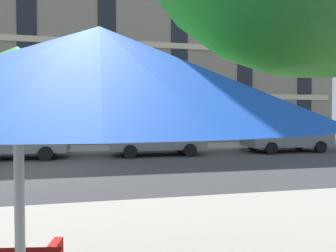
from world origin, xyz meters
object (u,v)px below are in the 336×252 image
sedan_gray_midblock (156,135)px  sedan_gray_downstreet (285,134)px  sedan_gray (14,137)px  patio_umbrella (18,90)px

sedan_gray_midblock → sedan_gray_downstreet: 6.83m
sedan_gray → sedan_gray_downstreet: size_ratio=1.00×
sedan_gray_midblock → patio_umbrella: patio_umbrella is taller
sedan_gray_midblock → sedan_gray: bearing=180.0°
sedan_gray → sedan_gray_midblock: same height
sedan_gray_downstreet → patio_umbrella: (-9.97, -12.70, 1.07)m
sedan_gray_midblock → patio_umbrella: size_ratio=1.22×
sedan_gray → sedan_gray_downstreet: same height
sedan_gray → sedan_gray_midblock: 6.24m
sedan_gray_downstreet → patio_umbrella: size_ratio=1.22×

